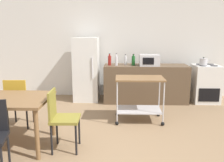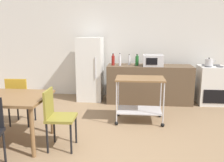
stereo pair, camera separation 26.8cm
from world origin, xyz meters
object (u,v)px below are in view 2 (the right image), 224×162
chair_mustard (20,98)px  refrigerator (90,69)px  kettle (209,62)px  bottle_sesame_oil (113,60)px  chair_olive (57,115)px  bottle_sparkling_water (129,60)px  kitchen_cart (140,92)px  bottle_vinegar (120,61)px  microwave (153,60)px  stove_oven (211,85)px  bottle_olive_oil (137,61)px

chair_mustard → refrigerator: refrigerator is taller
kettle → bottle_sesame_oil: bearing=179.1°
chair_olive → bottle_sparkling_water: (0.98, 2.56, 0.49)m
chair_olive → kitchen_cart: bearing=-47.6°
bottle_vinegar → kettle: (2.04, 0.01, -0.02)m
chair_olive → refrigerator: (0.02, 2.60, 0.26)m
refrigerator → kitchen_cart: 1.86m
chair_mustard → microwave: size_ratio=1.93×
refrigerator → kettle: 2.80m
chair_mustard → bottle_vinegar: bearing=-138.9°
chair_mustard → bottle_sesame_oil: 2.32m
stove_oven → kitchen_cart: stove_oven is taller
bottle_olive_oil → bottle_sparkling_water: bearing=155.8°
bottle_sesame_oil → bottle_sparkling_water: bottle_sesame_oil is taller
chair_olive → stove_oven: size_ratio=0.97×
bottle_sparkling_water → stove_oven: bearing=-1.3°
chair_mustard → bottle_olive_oil: 2.75m
bottle_vinegar → bottle_sparkling_water: bottle_vinegar is taller
stove_oven → bottle_vinegar: bearing=-177.2°
refrigerator → kettle: size_ratio=6.47×
kitchen_cart → microwave: size_ratio=1.98×
kettle → chair_olive: bearing=-139.1°
chair_olive → bottle_olive_oil: (1.16, 2.48, 0.50)m
chair_olive → bottle_sparkling_water: bottle_sparkling_water is taller
bottle_sparkling_water → microwave: size_ratio=0.55×
kitchen_cart → kettle: size_ratio=3.80×
bottle_vinegar → kettle: size_ratio=1.21×
stove_oven → bottle_sesame_oil: 2.39m
kitchen_cart → bottle_vinegar: size_ratio=3.13×
bottle_olive_oil → microwave: 0.38m
refrigerator → bottle_sesame_oil: size_ratio=5.51×
chair_mustard → microwave: 3.01m
refrigerator → bottle_olive_oil: (1.15, -0.12, 0.24)m
stove_oven → microwave: size_ratio=2.00×
chair_mustard → stove_oven: 4.23m
refrigerator → bottle_olive_oil: bearing=-6.0°
bottle_sesame_oil → bottle_vinegar: size_ratio=0.97×
bottle_sparkling_water → bottle_vinegar: bearing=-145.5°
kitchen_cart → bottle_olive_oil: 1.36m
bottle_vinegar → microwave: size_ratio=0.63×
bottle_olive_oil → kettle: bearing=-2.0°
bottle_vinegar → bottle_sparkling_water: (0.22, 0.15, -0.01)m
stove_oven → kettle: (-0.12, -0.10, 0.55)m
chair_olive → refrigerator: refrigerator is taller
bottle_vinegar → microwave: bearing=0.1°
bottle_sparkling_water → microwave: (0.56, -0.15, 0.02)m
chair_olive → kitchen_cart: chair_olive is taller
microwave → kettle: bearing=0.3°
kettle → stove_oven: bearing=39.7°
bottle_sesame_oil → bottle_sparkling_water: bearing=15.8°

